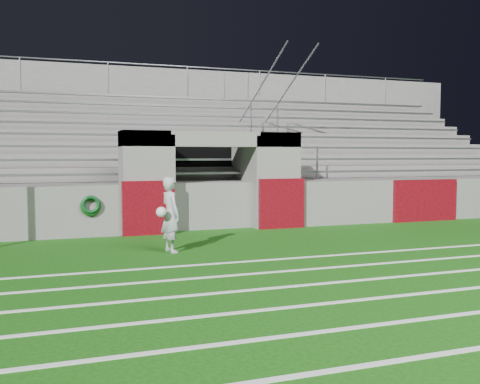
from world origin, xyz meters
name	(u,v)px	position (x,y,z in m)	size (l,w,h in m)	color
ground	(260,251)	(0.00, 0.00, 0.00)	(90.00, 90.00, 0.00)	#134C0C
field_markings	(413,320)	(0.00, -5.00, 0.01)	(28.00, 8.09, 0.01)	white
stadium_structure	(175,169)	(0.00, 7.97, 1.49)	(26.00, 8.48, 5.42)	slate
goalkeeper_with_ball	(171,214)	(-1.79, 0.44, 0.78)	(0.59, 0.65, 1.55)	#ADB0B6
hose_coil	(91,205)	(-3.19, 2.93, 0.78)	(0.49, 0.14, 0.51)	#0E4610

